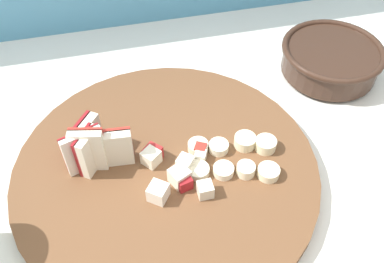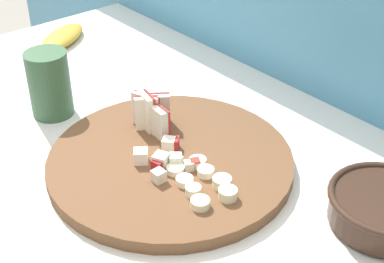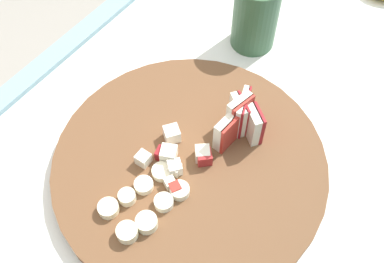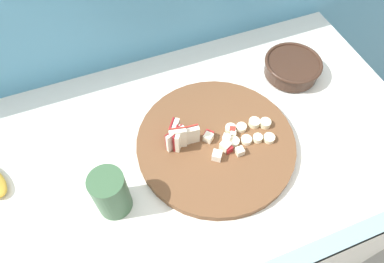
% 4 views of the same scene
% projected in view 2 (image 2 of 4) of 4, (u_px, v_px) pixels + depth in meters
% --- Properties ---
extents(tile_backsplash, '(2.40, 0.04, 1.30)m').
position_uv_depth(tile_backsplash, '(280.00, 175.00, 1.27)').
color(tile_backsplash, '#4C8EB2').
rests_on(tile_backsplash, ground).
extents(cutting_board, '(0.39, 0.39, 0.02)m').
position_uv_depth(cutting_board, '(170.00, 161.00, 0.89)').
color(cutting_board, brown).
rests_on(cutting_board, tiled_countertop).
extents(apple_wedge_fan, '(0.09, 0.07, 0.06)m').
position_uv_depth(apple_wedge_fan, '(152.00, 114.00, 0.93)').
color(apple_wedge_fan, '#B22D23').
rests_on(apple_wedge_fan, cutting_board).
extents(apple_dice_pile, '(0.09, 0.09, 0.02)m').
position_uv_depth(apple_dice_pile, '(165.00, 158.00, 0.86)').
color(apple_dice_pile, beige).
rests_on(apple_dice_pile, cutting_board).
extents(banana_slice_rows, '(0.12, 0.09, 0.02)m').
position_uv_depth(banana_slice_rows, '(203.00, 182.00, 0.81)').
color(banana_slice_rows, '#F4EAC6').
rests_on(banana_slice_rows, cutting_board).
extents(banana_peel, '(0.15, 0.17, 0.03)m').
position_uv_depth(banana_peel, '(62.00, 37.00, 1.29)').
color(banana_peel, gold).
rests_on(banana_peel, tiled_countertop).
extents(small_jar, '(0.08, 0.08, 0.12)m').
position_uv_depth(small_jar, '(49.00, 84.00, 1.00)').
color(small_jar, '#335638').
rests_on(small_jar, tiled_countertop).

